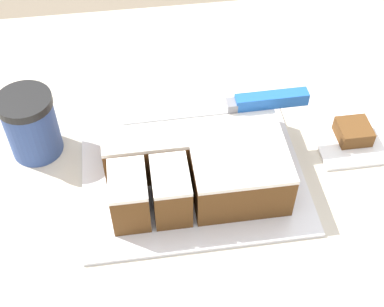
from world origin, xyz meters
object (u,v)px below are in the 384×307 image
at_px(brownie, 353,132).
at_px(knife, 254,102).
at_px(coffee_cup, 31,125).
at_px(cake, 194,152).
at_px(cake_board, 192,172).

bearing_deg(brownie, knife, 175.53).
bearing_deg(brownie, coffee_cup, 174.25).
height_order(cake, brownie, cake).
relative_size(cake_board, knife, 1.18).
relative_size(cake_board, brownie, 6.51).
height_order(cake_board, brownie, brownie).
xyz_separation_m(cake, brownie, (0.28, 0.03, -0.03)).
distance_m(coffee_cup, brownie, 0.54).
bearing_deg(knife, cake_board, 23.99).
height_order(cake, knife, knife).
bearing_deg(cake_board, knife, 24.64).
distance_m(knife, coffee_cup, 0.37).
bearing_deg(cake_board, coffee_cup, 160.52).
xyz_separation_m(cake, coffee_cup, (-0.26, 0.09, 0.01)).
xyz_separation_m(knife, brownie, (0.18, -0.01, -0.08)).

